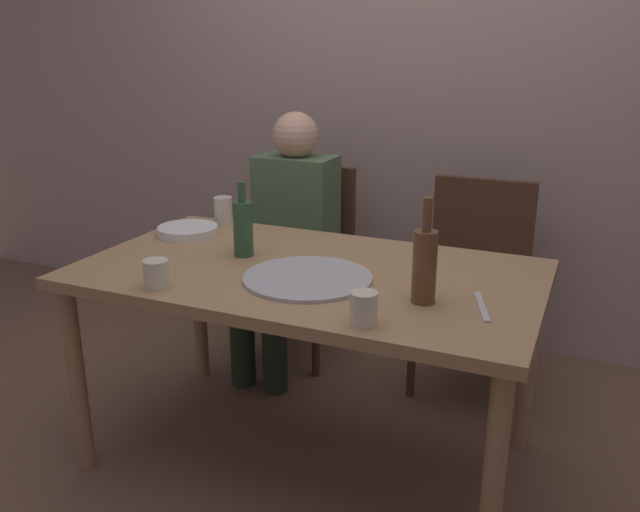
# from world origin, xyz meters

# --- Properties ---
(ground_plane) EXTENTS (8.00, 8.00, 0.00)m
(ground_plane) POSITION_xyz_m (0.00, 0.00, 0.00)
(ground_plane) COLOR brown
(back_wall) EXTENTS (6.00, 0.10, 2.60)m
(back_wall) POSITION_xyz_m (0.00, 1.29, 1.30)
(back_wall) COLOR gray
(back_wall) RESTS_ON ground_plane
(dining_table) EXTENTS (1.54, 0.88, 0.74)m
(dining_table) POSITION_xyz_m (0.00, 0.00, 0.66)
(dining_table) COLOR #99754C
(dining_table) RESTS_ON ground_plane
(pizza_tray) EXTENTS (0.42, 0.42, 0.01)m
(pizza_tray) POSITION_xyz_m (0.04, -0.10, 0.74)
(pizza_tray) COLOR #ADADB2
(pizza_tray) RESTS_ON dining_table
(wine_bottle) EXTENTS (0.07, 0.07, 0.32)m
(wine_bottle) POSITION_xyz_m (0.43, -0.13, 0.85)
(wine_bottle) COLOR brown
(wine_bottle) RESTS_ON dining_table
(beer_bottle) EXTENTS (0.07, 0.07, 0.27)m
(beer_bottle) POSITION_xyz_m (-0.27, 0.04, 0.84)
(beer_bottle) COLOR #2D5133
(beer_bottle) RESTS_ON dining_table
(tumbler_near) EXTENTS (0.08, 0.08, 0.09)m
(tumbler_near) POSITION_xyz_m (0.33, -0.35, 0.78)
(tumbler_near) COLOR beige
(tumbler_near) RESTS_ON dining_table
(tumbler_far) EXTENTS (0.08, 0.08, 0.12)m
(tumbler_far) POSITION_xyz_m (-0.55, 0.37, 0.79)
(tumbler_far) COLOR beige
(tumbler_far) RESTS_ON dining_table
(wine_glass) EXTENTS (0.08, 0.08, 0.09)m
(wine_glass) POSITION_xyz_m (-0.36, -0.34, 0.78)
(wine_glass) COLOR beige
(wine_glass) RESTS_ON dining_table
(plate_stack) EXTENTS (0.24, 0.24, 0.03)m
(plate_stack) POSITION_xyz_m (-0.61, 0.18, 0.75)
(plate_stack) COLOR white
(plate_stack) RESTS_ON dining_table
(table_knife) EXTENTS (0.09, 0.22, 0.01)m
(table_knife) POSITION_xyz_m (0.60, -0.11, 0.74)
(table_knife) COLOR #B7B7BC
(table_knife) RESTS_ON dining_table
(chair_left) EXTENTS (0.44, 0.44, 0.90)m
(chair_left) POSITION_xyz_m (-0.41, 0.84, 0.51)
(chair_left) COLOR #472D1E
(chair_left) RESTS_ON ground_plane
(chair_right) EXTENTS (0.44, 0.44, 0.90)m
(chair_right) POSITION_xyz_m (0.41, 0.84, 0.51)
(chair_right) COLOR #472D1E
(chair_right) RESTS_ON ground_plane
(guest_in_sweater) EXTENTS (0.36, 0.56, 1.17)m
(guest_in_sweater) POSITION_xyz_m (-0.41, 0.69, 0.64)
(guest_in_sweater) COLOR #4C6B47
(guest_in_sweater) RESTS_ON ground_plane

